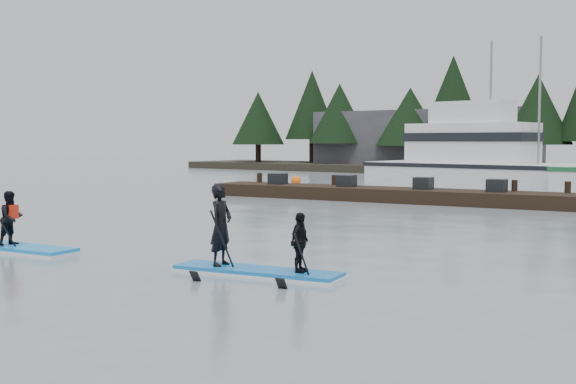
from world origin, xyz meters
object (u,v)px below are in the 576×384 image
Objects in this scene: fishing_boat_large at (494,172)px; floating_dock at (389,195)px; paddleboard_duo at (252,246)px; paddleboard_solo at (12,233)px.

fishing_boat_large reaches higher than floating_dock.
fishing_boat_large is at bearing 91.81° from paddleboard_duo.
paddleboard_solo is 6.50m from paddleboard_duo.
paddleboard_duo reaches higher than paddleboard_solo.
paddleboard_solo reaches higher than floating_dock.
paddleboard_duo is (6.42, 1.00, 0.14)m from paddleboard_solo.
floating_dock is (0.95, -14.78, -0.43)m from fishing_boat_large.
paddleboard_solo is at bearing 178.36° from paddleboard_duo.
floating_dock is 17.42m from paddleboard_duo.
floating_dock is 17.42m from paddleboard_solo.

